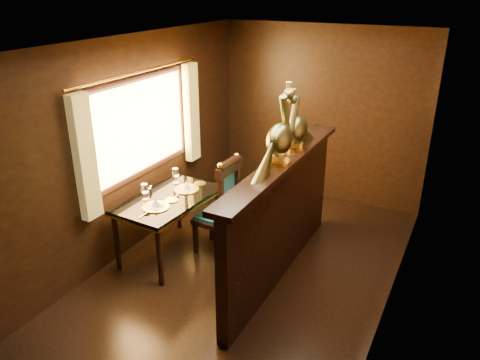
{
  "coord_description": "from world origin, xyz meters",
  "views": [
    {
      "loc": [
        1.96,
        -3.82,
        3.03
      ],
      "look_at": [
        -0.23,
        0.41,
        0.99
      ],
      "focal_mm": 35.0,
      "sensor_mm": 36.0,
      "label": 1
    }
  ],
  "objects": [
    {
      "name": "dining_table",
      "position": [
        -1.0,
        0.1,
        0.67
      ],
      "size": [
        0.83,
        1.3,
        0.94
      ],
      "rotation": [
        0.0,
        0.0,
        -0.06
      ],
      "color": "black",
      "rests_on": "ground"
    },
    {
      "name": "room_shell",
      "position": [
        -0.09,
        0.02,
        1.58
      ],
      "size": [
        3.04,
        5.04,
        2.52
      ],
      "color": "black",
      "rests_on": "ground"
    },
    {
      "name": "chair_right",
      "position": [
        0.02,
        0.84,
        0.67
      ],
      "size": [
        0.53,
        0.55,
        1.28
      ],
      "rotation": [
        0.0,
        0.0,
        -0.18
      ],
      "color": "black",
      "rests_on": "ground"
    },
    {
      "name": "peacock_right",
      "position": [
        0.33,
        0.64,
        1.71
      ],
      "size": [
        0.22,
        0.58,
        0.69
      ],
      "primitive_type": null,
      "color": "#1B5336",
      "rests_on": "partition"
    },
    {
      "name": "partition",
      "position": [
        0.32,
        0.3,
        0.71
      ],
      "size": [
        0.26,
        2.7,
        1.36
      ],
      "color": "black",
      "rests_on": "ground"
    },
    {
      "name": "peacock_left",
      "position": [
        0.33,
        0.17,
        1.75
      ],
      "size": [
        0.25,
        0.66,
        0.78
      ],
      "primitive_type": null,
      "color": "#1B5336",
      "rests_on": "partition"
    },
    {
      "name": "ground",
      "position": [
        0.0,
        0.0,
        0.0
      ],
      "size": [
        5.0,
        5.0,
        0.0
      ],
      "primitive_type": "plane",
      "color": "black",
      "rests_on": "ground"
    },
    {
      "name": "chair_left",
      "position": [
        -0.44,
        0.41,
        0.64
      ],
      "size": [
        0.46,
        0.49,
        1.23
      ],
      "rotation": [
        0.0,
        0.0,
        -0.04
      ],
      "color": "black",
      "rests_on": "ground"
    }
  ]
}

